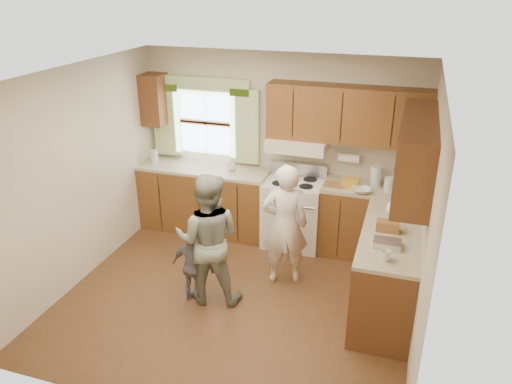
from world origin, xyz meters
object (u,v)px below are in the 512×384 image
(woman_left, at_px, (285,225))
(child, at_px, (193,266))
(woman_right, at_px, (208,239))
(stove, at_px, (294,211))

(woman_left, relative_size, child, 1.70)
(woman_left, xyz_separation_m, woman_right, (-0.70, -0.60, 0.01))
(child, bearing_deg, woman_left, -134.16)
(stove, distance_m, woman_left, 0.99)
(stove, height_order, woman_left, woman_left)
(stove, bearing_deg, woman_left, -82.94)
(woman_left, relative_size, woman_right, 0.98)
(woman_right, bearing_deg, child, 20.90)
(stove, bearing_deg, woman_right, -110.71)
(woman_left, height_order, child, woman_left)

